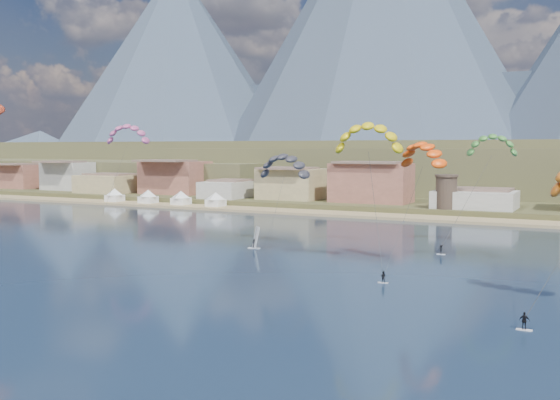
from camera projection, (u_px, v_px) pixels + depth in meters
name	position (u px, v px, depth m)	size (l,w,h in m)	color
ground	(128.00, 329.00, 60.71)	(2400.00, 2400.00, 0.00)	#0D1E30
beach	(418.00, 218.00, 154.91)	(2200.00, 12.00, 0.90)	#A2845C
land	(553.00, 168.00, 558.48)	(2200.00, 900.00, 4.00)	#4D482A
foothills	(555.00, 168.00, 256.51)	(940.00, 210.00, 18.00)	brown
mountain_ridge	(559.00, 40.00, 787.21)	(2060.00, 480.00, 400.00)	#314252
town	(297.00, 180.00, 186.54)	(400.00, 24.00, 12.00)	beige
watchtower	(446.00, 191.00, 159.27)	(5.82, 5.82, 8.60)	#47382D
beach_tents	(164.00, 194.00, 189.01)	(43.40, 6.40, 5.00)	white
kitesurfer_yellow	(369.00, 134.00, 90.69)	(11.41, 12.59, 22.55)	silver
kitesurfer_green	(492.00, 143.00, 108.53)	(11.17, 13.72, 21.58)	silver
distant_kite_pink	(128.00, 131.00, 145.21)	(10.99, 7.63, 24.08)	#262626
distant_kite_dark	(284.00, 162.00, 112.18)	(10.13, 6.26, 18.00)	#262626
distant_kite_orange	(423.00, 151.00, 91.82)	(8.87, 7.82, 19.62)	#262626
windsurfer	(255.00, 242.00, 109.28)	(2.20, 2.40, 3.79)	silver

